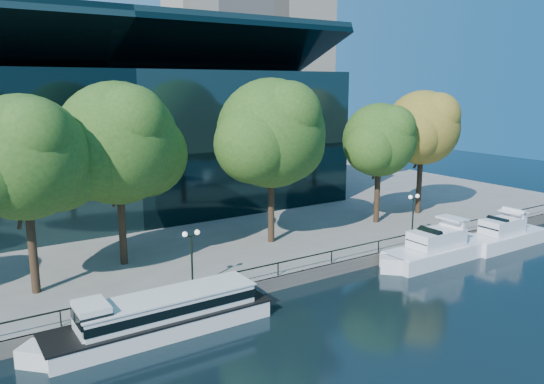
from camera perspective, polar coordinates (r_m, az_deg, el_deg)
ground at (r=36.85m, az=3.52°, el=-11.89°), size 160.00×160.00×0.00m
promenade at (r=68.06m, az=-15.08°, el=-0.86°), size 90.00×67.08×1.00m
railing at (r=38.61m, az=0.65°, el=-7.66°), size 88.20×0.08×0.99m
convention_building at (r=61.34m, az=-17.67°, el=5.26°), size 50.00×24.57×21.43m
tour_boat at (r=32.93m, az=-12.39°, el=-12.83°), size 14.83×3.31×2.81m
cruiser_near at (r=46.77m, az=17.27°, el=-5.83°), size 12.18×3.14×3.53m
cruiser_far at (r=52.87m, az=23.46°, el=-4.30°), size 10.42×2.89×3.40m
tree_1 at (r=37.10m, az=-24.84°, el=3.13°), size 10.04×8.23×13.09m
tree_2 at (r=40.95m, az=-16.00°, el=4.79°), size 11.38×9.33×13.89m
tree_3 at (r=45.18m, az=0.16°, el=6.09°), size 11.59×9.50×14.18m
tree_4 at (r=53.08m, az=11.61°, el=5.34°), size 8.98×7.36×11.87m
tree_5 at (r=58.02m, az=16.00°, el=6.50°), size 9.68×7.94×13.04m
lamp_1 at (r=36.16m, az=-8.66°, el=-5.74°), size 1.26×0.36×4.03m
lamp_2 at (r=48.80m, az=14.97°, el=-1.47°), size 1.26×0.36×4.03m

